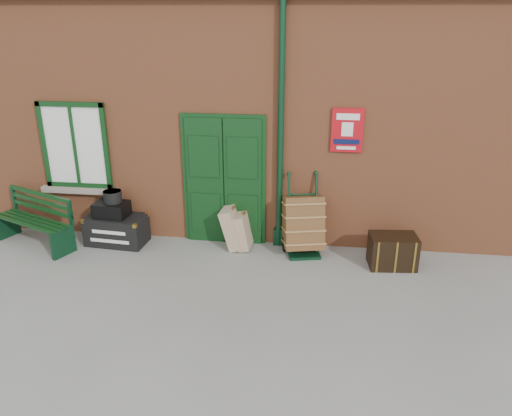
% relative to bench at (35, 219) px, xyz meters
% --- Properties ---
extents(ground, '(80.00, 80.00, 0.00)m').
position_rel_bench_xyz_m(ground, '(3.52, -0.91, -0.48)').
color(ground, gray).
rests_on(ground, ground).
extents(station_building, '(10.30, 4.30, 4.36)m').
position_rel_bench_xyz_m(station_building, '(3.51, 2.58, 1.68)').
color(station_building, '#AC5D37').
rests_on(station_building, ground).
extents(bench, '(1.61, 1.04, 0.96)m').
position_rel_bench_xyz_m(bench, '(0.00, 0.00, 0.00)').
color(bench, '#0E3413').
rests_on(bench, ground).
extents(houdini_trunk, '(1.05, 0.63, 0.50)m').
position_rel_bench_xyz_m(houdini_trunk, '(1.35, 0.22, -0.23)').
color(houdini_trunk, black).
rests_on(houdini_trunk, ground).
extents(strongbox, '(0.58, 0.44, 0.25)m').
position_rel_bench_xyz_m(strongbox, '(1.30, 0.22, 0.15)').
color(strongbox, black).
rests_on(strongbox, houdini_trunk).
extents(hatbox, '(0.33, 0.33, 0.20)m').
position_rel_bench_xyz_m(hatbox, '(1.33, 0.25, 0.38)').
color(hatbox, black).
rests_on(hatbox, strongbox).
extents(suitcase_back, '(0.42, 0.53, 0.74)m').
position_rel_bench_xyz_m(suitcase_back, '(3.39, 0.34, -0.11)').
color(suitcase_back, tan).
rests_on(suitcase_back, ground).
extents(suitcase_front, '(0.32, 0.47, 0.63)m').
position_rel_bench_xyz_m(suitcase_front, '(3.57, 0.34, -0.17)').
color(suitcase_front, tan).
rests_on(suitcase_front, ground).
extents(porter_trolley, '(0.78, 0.82, 1.33)m').
position_rel_bench_xyz_m(porter_trolley, '(4.58, 0.31, 0.03)').
color(porter_trolley, black).
rests_on(porter_trolley, ground).
extents(dark_trunk, '(0.77, 0.55, 0.53)m').
position_rel_bench_xyz_m(dark_trunk, '(6.03, -0.02, -0.22)').
color(dark_trunk, black).
rests_on(dark_trunk, ground).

